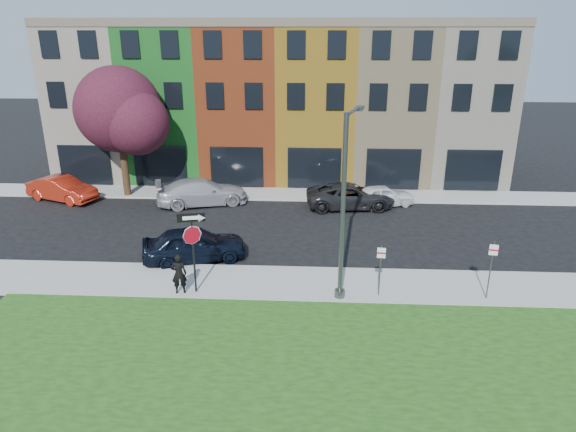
# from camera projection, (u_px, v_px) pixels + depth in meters

# --- Properties ---
(ground) EXTENTS (120.00, 120.00, 0.00)m
(ground) POSITION_uv_depth(u_px,v_px,m) (311.00, 325.00, 18.24)
(ground) COLOR black
(ground) RESTS_ON ground
(sidewalk_near) EXTENTS (40.00, 3.00, 0.12)m
(sidewalk_near) POSITION_uv_depth(u_px,v_px,m) (361.00, 285.00, 20.93)
(sidewalk_near) COLOR gray
(sidewalk_near) RESTS_ON ground
(sidewalk_far) EXTENTS (40.00, 2.40, 0.12)m
(sidewalk_far) POSITION_uv_depth(u_px,v_px,m) (266.00, 194.00, 32.42)
(sidewalk_far) COLOR gray
(sidewalk_far) RESTS_ON ground
(rowhouse_block) EXTENTS (30.00, 10.12, 10.00)m
(rowhouse_block) POSITION_uv_depth(u_px,v_px,m) (280.00, 102.00, 36.49)
(rowhouse_block) COLOR beige
(rowhouse_block) RESTS_ON ground
(stop_sign) EXTENTS (1.03, 0.28, 3.30)m
(stop_sign) POSITION_uv_depth(u_px,v_px,m) (192.00, 237.00, 19.51)
(stop_sign) COLOR black
(stop_sign) RESTS_ON sidewalk_near
(man) EXTENTS (0.76, 0.64, 1.64)m
(man) POSITION_uv_depth(u_px,v_px,m) (179.00, 274.00, 19.95)
(man) COLOR black
(man) RESTS_ON sidewalk_near
(sedan_near) EXTENTS (4.40, 5.61, 1.56)m
(sedan_near) POSITION_uv_depth(u_px,v_px,m) (194.00, 244.00, 23.10)
(sedan_near) COLOR black
(sedan_near) RESTS_ON ground
(parked_car_red) EXTENTS (4.50, 5.50, 1.47)m
(parked_car_red) POSITION_uv_depth(u_px,v_px,m) (62.00, 189.00, 31.16)
(parked_car_red) COLOR maroon
(parked_car_red) RESTS_ON ground
(parked_car_silver) EXTENTS (5.31, 6.60, 1.55)m
(parked_car_silver) POSITION_uv_depth(u_px,v_px,m) (202.00, 192.00, 30.46)
(parked_car_silver) COLOR #A1A1A5
(parked_car_silver) RESTS_ON ground
(parked_car_dark) EXTENTS (3.44, 5.63, 1.43)m
(parked_car_dark) POSITION_uv_depth(u_px,v_px,m) (350.00, 196.00, 29.93)
(parked_car_dark) COLOR black
(parked_car_dark) RESTS_ON ground
(parked_car_white) EXTENTS (3.67, 4.60, 1.27)m
(parked_car_white) POSITION_uv_depth(u_px,v_px,m) (383.00, 196.00, 30.22)
(parked_car_white) COLOR white
(parked_car_white) RESTS_ON ground
(street_lamp) EXTENTS (0.99, 2.51, 7.11)m
(street_lamp) POSITION_uv_depth(u_px,v_px,m) (344.00, 208.00, 18.89)
(street_lamp) COLOR #494C4F
(street_lamp) RESTS_ON sidewalk_near
(parking_sign_a) EXTENTS (0.32, 0.10, 2.11)m
(parking_sign_a) POSITION_uv_depth(u_px,v_px,m) (381.00, 264.00, 19.58)
(parking_sign_a) COLOR #494C4F
(parking_sign_a) RESTS_ON sidewalk_near
(parking_sign_b) EXTENTS (0.32, 0.11, 2.38)m
(parking_sign_b) POSITION_uv_depth(u_px,v_px,m) (491.00, 264.00, 19.30)
(parking_sign_b) COLOR #494C4F
(parking_sign_b) RESTS_ON sidewalk_near
(tree_purple) EXTENTS (6.09, 5.33, 7.82)m
(tree_purple) POSITION_uv_depth(u_px,v_px,m) (121.00, 112.00, 30.40)
(tree_purple) COLOR black
(tree_purple) RESTS_ON sidewalk_far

